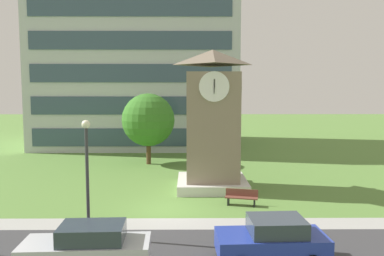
% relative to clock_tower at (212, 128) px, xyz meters
% --- Properties ---
extents(ground_plane, '(160.00, 160.00, 0.00)m').
position_rel_clock_tower_xyz_m(ground_plane, '(-2.60, -4.52, -3.93)').
color(ground_plane, '#567F38').
extents(kerb_strip, '(120.00, 1.60, 0.01)m').
position_rel_clock_tower_xyz_m(kerb_strip, '(-2.60, -6.86, -3.93)').
color(kerb_strip, '#9E9E99').
rests_on(kerb_strip, ground).
extents(office_building, '(21.72, 14.06, 25.60)m').
position_rel_clock_tower_xyz_m(office_building, '(-7.27, 21.05, 8.87)').
color(office_building, '#B7BCC6').
rests_on(office_building, ground).
extents(clock_tower, '(4.45, 4.45, 8.92)m').
position_rel_clock_tower_xyz_m(clock_tower, '(0.00, 0.00, 0.00)').
color(clock_tower, gray).
rests_on(clock_tower, ground).
extents(park_bench, '(1.86, 0.89, 0.88)m').
position_rel_clock_tower_xyz_m(park_bench, '(1.41, -3.87, -3.47)').
color(park_bench, brown).
rests_on(park_bench, ground).
extents(street_lamp, '(0.36, 0.36, 5.13)m').
position_rel_clock_tower_xyz_m(street_lamp, '(-5.86, -8.57, -0.70)').
color(street_lamp, '#333338').
rests_on(street_lamp, ground).
extents(tree_by_building, '(4.51, 4.51, 6.08)m').
position_rel_clock_tower_xyz_m(tree_by_building, '(-4.99, 8.26, -0.12)').
color(tree_by_building, '#513823').
rests_on(tree_by_building, ground).
extents(parked_car_silver, '(4.56, 2.06, 1.69)m').
position_rel_clock_tower_xyz_m(parked_car_silver, '(-5.08, -11.72, -3.08)').
color(parked_car_silver, silver).
rests_on(parked_car_silver, ground).
extents(parked_car_blue, '(4.11, 2.20, 1.69)m').
position_rel_clock_tower_xyz_m(parked_car_blue, '(1.60, -11.06, -3.08)').
color(parked_car_blue, '#23389E').
rests_on(parked_car_blue, ground).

